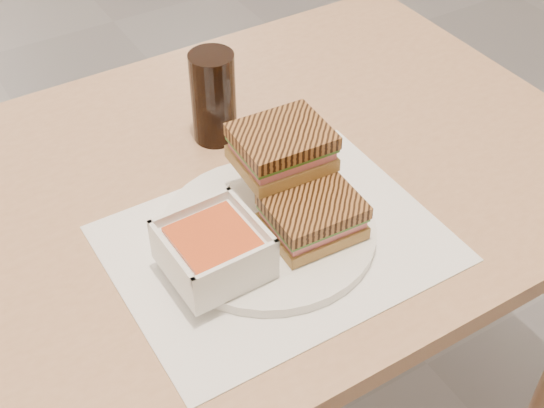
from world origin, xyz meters
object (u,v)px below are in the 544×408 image
soup_bowl (214,251)px  cola_glass (213,97)px  plate (268,230)px  main_table (188,260)px  panini_lower (313,216)px

soup_bowl → cola_glass: 0.28m
plate → soup_bowl: bearing=-163.3°
main_table → plate: (0.06, -0.12, 0.12)m
main_table → soup_bowl: bearing=-99.6°
main_table → plate: size_ratio=4.48×
cola_glass → panini_lower: bearing=-89.8°
main_table → soup_bowl: size_ratio=10.76×
soup_bowl → panini_lower: (0.13, -0.01, -0.00)m
plate → panini_lower: panini_lower is taller
plate → cola_glass: bearing=79.3°
soup_bowl → panini_lower: 0.13m
plate → cola_glass: 0.23m
cola_glass → main_table: bearing=-136.5°
plate → panini_lower: size_ratio=2.37×
soup_bowl → cola_glass: size_ratio=0.82×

